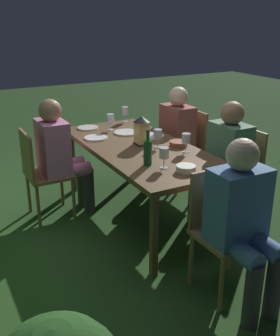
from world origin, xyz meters
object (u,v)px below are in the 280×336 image
at_px(person_in_blue, 244,218).
at_px(bowl_olives, 186,168).
at_px(person_in_rust, 172,135).
at_px(green_bottle_on_table, 148,152).
at_px(chair_side_left_a, 238,170).
at_px(wine_glass_b, 186,139).
at_px(wine_glass_e, 158,135).
at_px(plate_a, 126,132).
at_px(wine_glass_a, 125,111).
at_px(wine_glass_d, 110,119).
at_px(chair_side_left_b, 186,145).
at_px(plate_d, 88,128).
at_px(plate_b, 96,138).
at_px(dining_table, 140,151).
at_px(plate_c, 152,136).
at_px(bowl_bread, 178,144).
at_px(lantern_centerpiece, 142,129).
at_px(wine_glass_c, 164,154).
at_px(chair_head_near, 222,225).
at_px(chair_side_right_b, 41,171).
at_px(person_in_pink, 60,152).
at_px(person_in_green, 223,158).

relative_size(person_in_blue, bowl_olives, 7.56).
relative_size(person_in_rust, green_bottle_on_table, 3.96).
bearing_deg(person_in_blue, bowl_olives, 0.19).
height_order(chair_side_left_a, wine_glass_b, wine_glass_b).
xyz_separation_m(wine_glass_e, bowl_olives, (-0.63, 0.12, -0.09)).
relative_size(plate_a, bowl_olives, 1.63).
xyz_separation_m(person_in_rust, wine_glass_a, (0.44, 0.35, 0.21)).
bearing_deg(wine_glass_d, wine_glass_e, -170.23).
distance_m(chair_side_left_b, plate_d, 1.12).
bearing_deg(person_in_blue, chair_side_left_b, -24.22).
height_order(green_bottle_on_table, plate_b, green_bottle_on_table).
bearing_deg(chair_side_left_a, plate_d, 39.79).
distance_m(dining_table, plate_c, 0.33).
height_order(person_in_blue, bowl_bread, person_in_blue).
bearing_deg(wine_glass_e, plate_c, -21.45).
xyz_separation_m(lantern_centerpiece, green_bottle_on_table, (-0.50, 0.22, -0.04)).
bearing_deg(wine_glass_c, chair_head_near, -170.30).
height_order(person_in_blue, chair_side_right_b, person_in_blue).
bearing_deg(bowl_bread, chair_head_near, 163.45).
relative_size(chair_head_near, wine_glass_e, 5.15).
relative_size(chair_head_near, green_bottle_on_table, 3.00).
bearing_deg(plate_c, chair_head_near, 170.00).
bearing_deg(person_in_pink, chair_side_left_a, -120.67).
xyz_separation_m(person_in_green, person_in_pink, (0.86, 1.26, 0.00)).
distance_m(person_in_blue, bowl_bread, 1.27).
bearing_deg(plate_d, bowl_bread, -152.46).
height_order(wine_glass_d, plate_c, wine_glass_d).
bearing_deg(wine_glass_d, lantern_centerpiece, -175.76).
height_order(chair_side_left_a, person_in_green, person_in_green).
relative_size(plate_b, bowl_olives, 1.49).
xyz_separation_m(plate_a, bowl_bread, (-0.62, -0.23, 0.02)).
distance_m(plate_a, bowl_olives, 1.19).
xyz_separation_m(person_in_rust, person_in_green, (-0.86, 0.00, 0.00)).
bearing_deg(lantern_centerpiece, dining_table, 135.07).
height_order(wine_glass_b, wine_glass_c, same).
xyz_separation_m(person_in_rust, plate_a, (0.01, 0.55, 0.10)).
bearing_deg(plate_b, plate_d, -9.86).
bearing_deg(person_in_green, wine_glass_a, 14.93).
bearing_deg(chair_side_right_b, plate_c, -101.41).
bearing_deg(dining_table, plate_d, 14.02).
xyz_separation_m(person_in_blue, person_in_pink, (1.83, 0.63, 0.00)).
bearing_deg(dining_table, chair_side_right_b, 62.40).
xyz_separation_m(wine_glass_b, plate_c, (0.56, 0.02, -0.11)).
relative_size(person_in_green, wine_glass_c, 6.80).
bearing_deg(person_in_blue, dining_table, -0.00).
distance_m(person_in_green, plate_c, 0.75).
bearing_deg(chair_side_right_b, green_bottle_on_table, -144.45).
distance_m(wine_glass_d, plate_a, 0.24).
distance_m(person_in_pink, wine_glass_b, 1.21).
distance_m(chair_side_left_b, person_in_green, 0.90).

